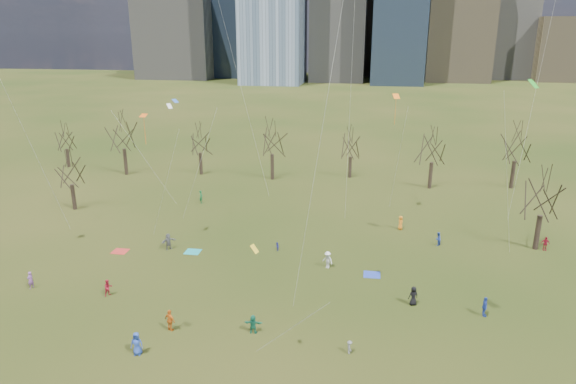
# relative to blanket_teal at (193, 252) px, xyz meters

# --- Properties ---
(ground) EXTENTS (500.00, 500.00, 0.00)m
(ground) POSITION_rel_blanket_teal_xyz_m (10.16, -11.40, -0.01)
(ground) COLOR black
(ground) RESTS_ON ground
(bare_tree_row) EXTENTS (113.04, 29.80, 9.50)m
(bare_tree_row) POSITION_rel_blanket_teal_xyz_m (10.07, 25.82, 6.10)
(bare_tree_row) COLOR black
(bare_tree_row) RESTS_ON ground
(blanket_teal) EXTENTS (1.60, 1.50, 0.03)m
(blanket_teal) POSITION_rel_blanket_teal_xyz_m (0.00, 0.00, 0.00)
(blanket_teal) COLOR teal
(blanket_teal) RESTS_ON ground
(blanket_navy) EXTENTS (1.60, 1.50, 0.03)m
(blanket_navy) POSITION_rel_blanket_teal_xyz_m (18.83, -2.39, 0.00)
(blanket_navy) COLOR #253EAD
(blanket_navy) RESTS_ON ground
(blanket_crimson) EXTENTS (1.60, 1.50, 0.03)m
(blanket_crimson) POSITION_rel_blanket_teal_xyz_m (-7.68, -1.13, 0.00)
(blanket_crimson) COLOR red
(blanket_crimson) RESTS_ON ground
(person_0) EXTENTS (0.94, 0.68, 1.79)m
(person_0) POSITION_rel_blanket_teal_xyz_m (2.07, -17.93, 0.88)
(person_0) COLOR #24419D
(person_0) RESTS_ON ground
(person_2) EXTENTS (0.92, 0.96, 1.55)m
(person_2) POSITION_rel_blanket_teal_xyz_m (-4.21, -10.19, 0.76)
(person_2) COLOR maroon
(person_2) RESTS_ON ground
(person_3) EXTENTS (0.58, 0.76, 1.04)m
(person_3) POSITION_rel_blanket_teal_xyz_m (17.26, -15.36, 0.51)
(person_3) COLOR slate
(person_3) RESTS_ON ground
(person_4) EXTENTS (1.14, 0.86, 1.81)m
(person_4) POSITION_rel_blanket_teal_xyz_m (3.28, -14.60, 0.89)
(person_4) COLOR #CF6117
(person_4) RESTS_ON ground
(person_5) EXTENTS (1.45, 0.54, 1.54)m
(person_5) POSITION_rel_blanket_teal_xyz_m (9.74, -13.88, 0.75)
(person_5) COLOR #197454
(person_5) RESTS_ON ground
(person_6) EXTENTS (0.98, 0.81, 1.71)m
(person_6) POSITION_rel_blanket_teal_xyz_m (22.31, -7.56, 0.84)
(person_6) COLOR black
(person_6) RESTS_ON ground
(person_7) EXTENTS (0.53, 0.67, 1.63)m
(person_7) POSITION_rel_blanket_teal_xyz_m (-11.89, -10.00, 0.80)
(person_7) COLOR #8950A0
(person_7) RESTS_ON ground
(person_8) EXTENTS (0.37, 0.47, 0.94)m
(person_8) POSITION_rel_blanket_teal_xyz_m (8.80, 1.73, 0.46)
(person_8) COLOR #24269E
(person_8) RESTS_ON ground
(person_9) EXTENTS (1.29, 1.14, 1.74)m
(person_9) POSITION_rel_blanket_teal_xyz_m (14.46, -1.55, 0.85)
(person_9) COLOR silver
(person_9) RESTS_ON ground
(person_10) EXTENTS (0.91, 0.39, 1.54)m
(person_10) POSITION_rel_blanket_teal_xyz_m (37.03, 6.37, 0.76)
(person_10) COLOR #A3172C
(person_10) RESTS_ON ground
(person_11) EXTENTS (1.52, 1.57, 1.79)m
(person_11) POSITION_rel_blanket_teal_xyz_m (-2.76, 0.26, 0.88)
(person_11) COLOR #595A5E
(person_11) RESTS_ON ground
(person_12) EXTENTS (0.63, 0.88, 1.68)m
(person_12) POSITION_rel_blanket_teal_xyz_m (22.07, 10.04, 0.83)
(person_12) COLOR orange
(person_12) RESTS_ON ground
(person_13) EXTENTS (0.63, 0.76, 1.79)m
(person_13) POSITION_rel_blanket_teal_xyz_m (-4.21, 15.62, 0.88)
(person_13) COLOR #166732
(person_13) RESTS_ON ground
(person_14) EXTENTS (0.90, 0.94, 1.53)m
(person_14) POSITION_rel_blanket_teal_xyz_m (25.88, 5.89, 0.75)
(person_14) COLOR #263FA5
(person_14) RESTS_ON ground
(person_16) EXTENTS (0.44, 1.02, 1.72)m
(person_16) POSITION_rel_blanket_teal_xyz_m (27.97, -8.46, 0.84)
(person_16) COLOR #263FA5
(person_16) RESTS_ON ground
(kites_airborne) EXTENTS (59.04, 40.72, 31.98)m
(kites_airborne) POSITION_rel_blanket_teal_xyz_m (11.66, 0.91, 13.96)
(kites_airborne) COLOR orange
(kites_airborne) RESTS_ON ground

